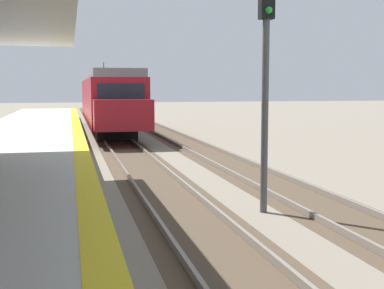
% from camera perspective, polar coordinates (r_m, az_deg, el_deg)
% --- Properties ---
extents(track_pair_nearest_platform, '(2.34, 120.00, 0.16)m').
position_cam_1_polar(track_pair_nearest_platform, '(16.14, -4.42, -3.79)').
color(track_pair_nearest_platform, '#4C3D2D').
rests_on(track_pair_nearest_platform, ground).
extents(track_pair_middle, '(2.34, 120.00, 0.16)m').
position_cam_1_polar(track_pair_middle, '(17.00, 6.99, -3.31)').
color(track_pair_middle, '#4C3D2D').
rests_on(track_pair_middle, ground).
extents(approaching_train, '(2.93, 19.60, 4.76)m').
position_cam_1_polar(approaching_train, '(34.08, -9.30, 5.04)').
color(approaching_train, maroon).
rests_on(approaching_train, ground).
extents(rail_signal_post, '(0.32, 0.34, 5.20)m').
position_cam_1_polar(rail_signal_post, '(11.77, 8.20, 7.81)').
color(rail_signal_post, '#4C4C4C').
rests_on(rail_signal_post, ground).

